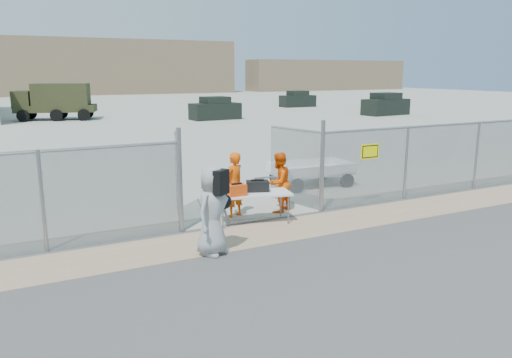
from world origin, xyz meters
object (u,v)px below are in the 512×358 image
visitor (213,211)px  security_worker_left (234,185)px  utility_trailer (311,173)px  security_worker_right (279,183)px  folding_table (253,208)px

visitor → security_worker_left: bearing=23.4°
visitor → utility_trailer: bearing=6.9°
security_worker_right → utility_trailer: (2.55, 2.32, -0.40)m
security_worker_left → utility_trailer: security_worker_left is taller
utility_trailer → security_worker_left: bearing=-147.3°
folding_table → security_worker_left: size_ratio=1.09×
security_worker_right → visitor: size_ratio=0.87×
visitor → folding_table: bearing=9.1°
folding_table → security_worker_left: (-0.18, 0.76, 0.46)m
security_worker_right → visitor: (-2.80, -2.19, 0.12)m
security_worker_right → utility_trailer: size_ratio=0.48×
folding_table → visitor: (-1.71, -1.55, 0.54)m
folding_table → security_worker_right: size_ratio=1.14×
security_worker_right → folding_table: bearing=3.4°
folding_table → visitor: visitor is taller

